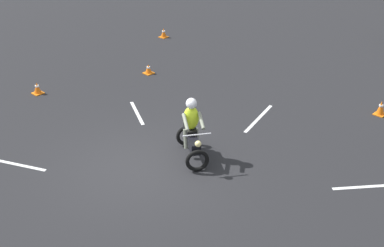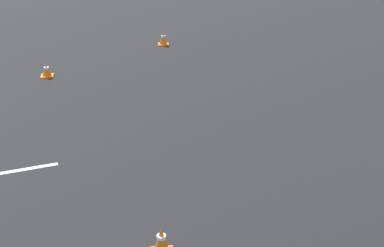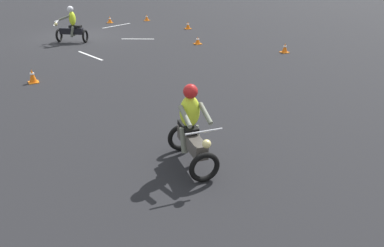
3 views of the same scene
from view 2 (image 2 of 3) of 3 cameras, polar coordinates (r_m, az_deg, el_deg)
The scene contains 4 objects.
traffic_cone_near_left at distance 14.34m, azimuth -15.25°, elevation 5.49°, with size 0.32×0.32×0.34m.
traffic_cone_mid_center at distance 7.45m, azimuth -3.28°, elevation -12.51°, with size 0.32×0.32×0.45m.
traffic_cone_mid_left at distance 16.55m, azimuth -3.09°, elevation 9.01°, with size 0.32×0.32×0.39m.
lane_stripe_n at distance 9.97m, azimuth -19.82°, elevation -5.04°, with size 0.10×2.00×0.01m, color silver.
Camera 2 is at (8.92, 6.76, 4.76)m, focal length 50.00 mm.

